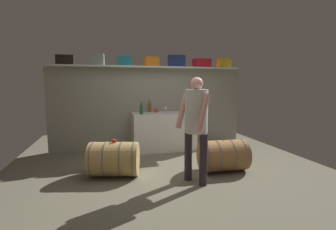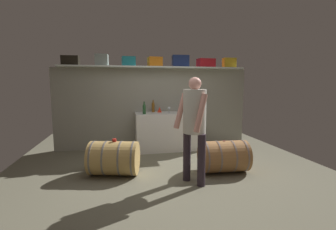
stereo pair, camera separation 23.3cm
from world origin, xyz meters
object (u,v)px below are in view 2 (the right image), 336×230
(winemaker_pouring, at_px, (194,119))
(red_funnel, at_px, (159,110))
(toolcase_teal, at_px, (129,61))
(wine_barrel_near, at_px, (114,158))
(toolcase_red, at_px, (206,63))
(work_cabinet, at_px, (167,131))
(wine_bottle_amber, at_px, (153,107))
(toolcase_grey, at_px, (102,60))
(toolcase_black, at_px, (71,61))
(toolcase_orange, at_px, (155,62))
(wine_bottle_green, at_px, (144,109))
(toolcase_yellow, at_px, (229,63))
(toolcase_navy, at_px, (180,61))
(wine_glass, at_px, (169,108))
(wine_barrel_far, at_px, (224,156))
(tasting_cup, at_px, (114,140))

(winemaker_pouring, bearing_deg, red_funnel, -26.44)
(toolcase_teal, height_order, red_funnel, toolcase_teal)
(wine_barrel_near, bearing_deg, toolcase_red, 49.49)
(work_cabinet, xyz_separation_m, wine_bottle_amber, (-0.30, 0.20, 0.58))
(toolcase_teal, distance_m, wine_barrel_near, 2.47)
(toolcase_teal, bearing_deg, toolcase_grey, 177.51)
(toolcase_black, bearing_deg, wine_barrel_near, -59.72)
(toolcase_orange, height_order, toolcase_red, toolcase_orange)
(toolcase_teal, bearing_deg, wine_bottle_green, -52.72)
(wine_bottle_green, xyz_separation_m, winemaker_pouring, (0.59, -1.89, 0.01))
(red_funnel, bearing_deg, toolcase_yellow, 3.15)
(toolcase_yellow, distance_m, wine_bottle_amber, 2.26)
(toolcase_navy, height_order, toolcase_yellow, toolcase_navy)
(toolcase_grey, distance_m, toolcase_yellow, 3.16)
(toolcase_orange, bearing_deg, toolcase_grey, 175.94)
(wine_glass, bearing_deg, red_funnel, 162.69)
(toolcase_grey, height_order, red_funnel, toolcase_grey)
(work_cabinet, relative_size, wine_bottle_amber, 5.14)
(work_cabinet, bearing_deg, winemaker_pouring, -89.30)
(wine_glass, xyz_separation_m, winemaker_pouring, (-0.04, -2.10, 0.04))
(toolcase_navy, relative_size, work_cabinet, 0.27)
(wine_bottle_amber, bearing_deg, toolcase_black, 179.33)
(work_cabinet, height_order, wine_barrel_near, work_cabinet)
(toolcase_black, xyz_separation_m, winemaker_pouring, (2.19, -2.27, -1.07))
(wine_barrel_far, bearing_deg, toolcase_yellow, 66.39)
(toolcase_orange, height_order, wine_barrel_near, toolcase_orange)
(wine_barrel_far, bearing_deg, toolcase_black, 149.93)
(toolcase_red, xyz_separation_m, winemaker_pouring, (-1.02, -2.27, -1.07))
(toolcase_navy, bearing_deg, wine_glass, -148.35)
(wine_glass, relative_size, winemaker_pouring, 0.08)
(tasting_cup, bearing_deg, work_cabinet, 49.24)
(winemaker_pouring, bearing_deg, toolcase_yellow, -67.42)
(toolcase_navy, height_order, wine_glass, toolcase_navy)
(toolcase_navy, relative_size, wine_bottle_amber, 1.38)
(toolcase_teal, xyz_separation_m, wine_bottle_green, (0.32, -0.38, -1.08))
(toolcase_grey, bearing_deg, winemaker_pouring, -52.38)
(toolcase_teal, distance_m, wine_barrel_far, 3.08)
(toolcase_navy, distance_m, wine_glass, 1.20)
(wine_bottle_green, height_order, wine_barrel_near, wine_bottle_green)
(toolcase_black, distance_m, wine_barrel_far, 3.90)
(toolcase_yellow, bearing_deg, toolcase_grey, -178.98)
(wine_glass, bearing_deg, toolcase_black, 175.63)
(wine_glass, height_order, tasting_cup, wine_glass)
(toolcase_grey, height_order, wine_glass, toolcase_grey)
(toolcase_grey, distance_m, toolcase_red, 2.53)
(toolcase_yellow, distance_m, winemaker_pouring, 3.01)
(toolcase_teal, height_order, wine_glass, toolcase_teal)
(wine_bottle_green, xyz_separation_m, wine_glass, (0.62, 0.21, -0.03))
(toolcase_navy, xyz_separation_m, wine_glass, (-0.32, -0.17, -1.14))
(red_funnel, height_order, tasting_cup, red_funnel)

